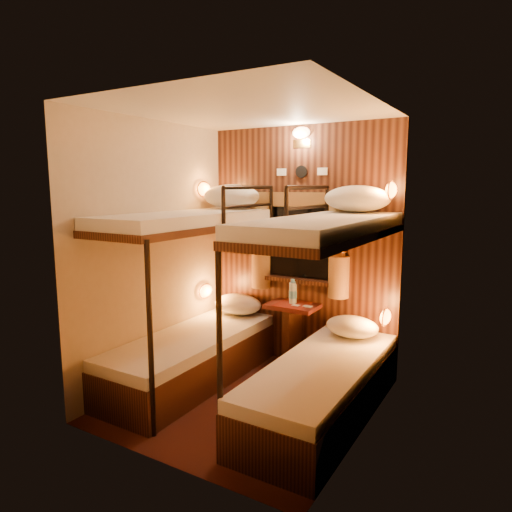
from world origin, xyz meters
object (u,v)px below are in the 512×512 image
Objects in this scene: bunk_left at (192,323)px; bottle_left at (293,293)px; bunk_right at (323,349)px; bottle_right at (294,294)px; table at (292,327)px.

bunk_left is 1.04m from bottle_left.
bunk_left is 1.30m from bunk_right.
bunk_right is at bearing 0.00° from bunk_left.
bottle_right is (-0.65, 0.82, 0.19)m from bunk_right.
bunk_right is (1.30, 0.00, 0.00)m from bunk_left.
bunk_right is 1.05m from bottle_left.
bunk_left is at bearing -127.96° from bottle_right.
bottle_left is (-0.01, 0.02, 0.34)m from table.
bottle_left is at bearing -92.02° from bottle_right.
bunk_right is 2.90× the size of table.
table is (0.65, 0.78, -0.14)m from bunk_left.
bottle_left is (-0.66, 0.80, 0.20)m from bunk_right.
bottle_left is at bearing 51.23° from bunk_left.
bottle_left reaches higher than table.
bottle_right is at bearing 87.98° from bottle_left.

